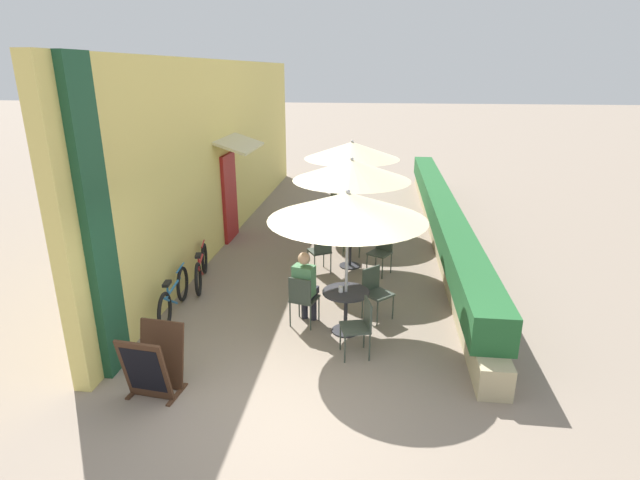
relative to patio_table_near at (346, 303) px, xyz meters
name	(u,v)px	position (x,y,z in m)	size (l,w,h in m)	color
ground_plane	(275,406)	(-0.74, -1.99, -0.50)	(120.00, 120.00, 0.00)	gray
cafe_facade_wall	(228,151)	(-3.29, 4.90, 1.59)	(0.98, 14.05, 4.20)	#E0CC6B
planter_hedge	(441,218)	(2.01, 4.93, 0.04)	(0.60, 13.05, 1.01)	tan
patio_table_near	(346,303)	(0.00, 0.00, 0.00)	(0.74, 0.74, 0.70)	#28282D
patio_umbrella_near	(348,206)	(0.00, 0.00, 1.58)	(2.39, 2.39, 2.33)	#B7B7BC
cafe_chair_near_left	(303,297)	(-0.71, 0.11, 0.02)	(0.49, 0.49, 0.87)	#384238
seated_patron_near_left	(305,284)	(-0.68, 0.22, 0.19)	(0.41, 0.47, 1.25)	#23232D
cafe_chair_near_right	(360,323)	(0.26, -0.67, 0.02)	(0.49, 0.49, 0.87)	#384238
cafe_chair_near_back	(375,289)	(0.45, 0.56, 0.02)	(0.57, 0.57, 0.87)	#384238
coffee_cup_near	(341,289)	(-0.08, -0.03, 0.25)	(0.07, 0.07, 0.09)	white
patio_table_mid	(350,244)	(-0.10, 2.81, 0.00)	(0.74, 0.74, 0.70)	#28282D
patio_umbrella_mid	(352,170)	(-0.10, 2.81, 1.58)	(2.39, 2.39, 2.33)	#B7B7BC
cafe_chair_mid_left	(321,249)	(-0.68, 2.38, 0.02)	(0.55, 0.55, 0.87)	#384238
cafe_chair_mid_right	(381,249)	(0.55, 2.52, 0.02)	(0.55, 0.55, 0.87)	#384238
cafe_chair_mid_back	(349,233)	(-0.18, 3.52, 0.02)	(0.40, 0.40, 0.87)	#384238
coffee_cup_mid	(354,234)	(-0.03, 2.77, 0.25)	(0.07, 0.07, 0.09)	#232328
patio_table_far	(351,211)	(-0.25, 5.38, 0.00)	(0.74, 0.74, 0.70)	#28282D
patio_umbrella_far	(352,150)	(-0.25, 5.38, 1.58)	(2.39, 2.39, 2.33)	#B7B7BC
cafe_chair_far_left	(366,218)	(0.16, 4.78, 0.02)	(0.54, 0.54, 0.87)	#384238
cafe_chair_far_right	(337,204)	(-0.65, 5.97, 0.02)	(0.54, 0.54, 0.87)	#384238
coffee_cup_far	(355,203)	(-0.14, 5.33, 0.25)	(0.07, 0.07, 0.09)	#B73D3D
bicycle_leaning	(174,296)	(-2.94, 0.26, -0.16)	(0.26, 1.72, 0.72)	black
bicycle_second	(201,268)	(-2.93, 1.57, -0.17)	(0.46, 1.68, 0.72)	black
menu_board	(154,363)	(-2.32, -1.89, -0.05)	(0.68, 0.70, 0.90)	#422819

